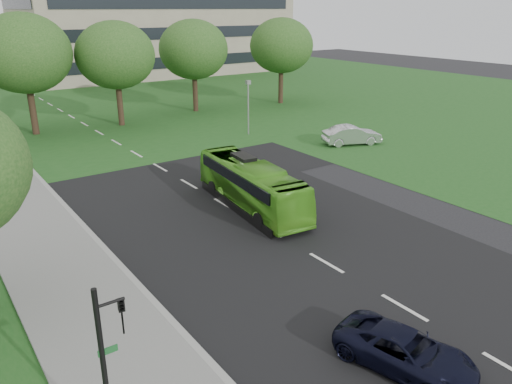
% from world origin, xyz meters
% --- Properties ---
extents(ground, '(160.00, 160.00, 0.00)m').
position_xyz_m(ground, '(0.00, 0.00, 0.00)').
color(ground, black).
rests_on(ground, ground).
extents(street_surfaces, '(120.00, 120.00, 0.15)m').
position_xyz_m(street_surfaces, '(-0.38, 22.75, 0.03)').
color(street_surfaces, black).
rests_on(street_surfaces, ground).
extents(tree_park_b, '(7.37, 7.37, 9.66)m').
position_xyz_m(tree_park_b, '(-4.45, 28.52, 6.51)').
color(tree_park_b, black).
rests_on(tree_park_b, ground).
extents(tree_park_c, '(6.74, 6.74, 8.95)m').
position_xyz_m(tree_park_c, '(2.64, 27.66, 6.07)').
color(tree_park_c, black).
rests_on(tree_park_c, ground).
extents(tree_park_d, '(6.75, 6.75, 8.93)m').
position_xyz_m(tree_park_d, '(11.22, 29.55, 6.04)').
color(tree_park_d, black).
rests_on(tree_park_d, ground).
extents(tree_park_e, '(6.73, 6.73, 8.98)m').
position_xyz_m(tree_park_e, '(21.04, 28.14, 6.10)').
color(tree_park_e, black).
rests_on(tree_park_e, ground).
extents(bus, '(2.99, 8.98, 2.45)m').
position_xyz_m(bus, '(1.00, 4.87, 1.23)').
color(bus, '#58B628').
rests_on(bus, ground).
extents(sedan, '(4.70, 3.11, 1.47)m').
position_xyz_m(sedan, '(14.63, 11.01, 0.73)').
color(sedan, silver).
rests_on(sedan, ground).
extents(suv, '(2.86, 4.45, 1.14)m').
position_xyz_m(suv, '(-2.50, -8.00, 0.57)').
color(suv, black).
rests_on(suv, ground).
extents(traffic_light, '(0.71, 0.19, 4.46)m').
position_xyz_m(traffic_light, '(-10.36, -6.00, 2.62)').
color(traffic_light, black).
rests_on(traffic_light, ground).
extents(camera_pole, '(0.41, 0.37, 4.42)m').
position_xyz_m(camera_pole, '(10.00, 18.30, 2.85)').
color(camera_pole, gray).
rests_on(camera_pole, ground).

